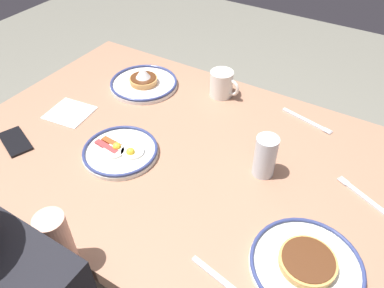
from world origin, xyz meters
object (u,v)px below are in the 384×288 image
at_px(plate_center_pancakes, 120,151).
at_px(cell_phone, 15,141).
at_px(drinking_glass, 265,158).
at_px(fork_near, 307,121).
at_px(plate_far_companion, 306,265).
at_px(fork_far, 366,198).
at_px(plate_near_main, 144,82).
at_px(coffee_mug, 222,84).
at_px(paper_napkin, 70,113).

xyz_separation_m(plate_center_pancakes, cell_phone, (0.34, 0.14, -0.01)).
bearing_deg(drinking_glass, fork_near, -95.95).
distance_m(plate_far_companion, fork_far, 0.31).
bearing_deg(fork_far, cell_phone, 18.74).
height_order(plate_near_main, plate_far_companion, plate_near_main).
height_order(coffee_mug, fork_far, coffee_mug).
bearing_deg(coffee_mug, plate_center_pancakes, 76.11).
relative_size(plate_far_companion, fork_near, 1.40).
relative_size(plate_near_main, cell_phone, 1.87).
height_order(coffee_mug, fork_near, coffee_mug).
distance_m(cell_phone, paper_napkin, 0.22).
height_order(cell_phone, fork_near, cell_phone).
distance_m(fork_near, fork_far, 0.37).
height_order(coffee_mug, cell_phone, coffee_mug).
relative_size(plate_far_companion, paper_napkin, 1.82).
bearing_deg(fork_far, paper_napkin, 8.10).
bearing_deg(fork_far, coffee_mug, -22.70).
bearing_deg(coffee_mug, fork_far, 157.30).
bearing_deg(coffee_mug, paper_napkin, 43.48).
relative_size(plate_center_pancakes, drinking_glass, 1.80).
height_order(plate_near_main, fork_near, plate_near_main).
relative_size(plate_center_pancakes, plate_far_companion, 0.89).
bearing_deg(paper_napkin, plate_near_main, -112.89).
distance_m(plate_center_pancakes, fork_far, 0.75).
xyz_separation_m(plate_far_companion, fork_near, (0.19, -0.56, -0.01)).
bearing_deg(fork_near, coffee_mug, 1.78).
bearing_deg(coffee_mug, drinking_glass, 134.99).
distance_m(paper_napkin, fork_near, 0.86).
xyz_separation_m(plate_center_pancakes, fork_far, (-0.71, -0.22, -0.01)).
distance_m(coffee_mug, fork_far, 0.65).
height_order(plate_near_main, drinking_glass, drinking_glass).
bearing_deg(fork_far, drinking_glass, 10.73).
xyz_separation_m(plate_center_pancakes, fork_near, (-0.45, -0.48, -0.01)).
xyz_separation_m(plate_far_companion, paper_napkin, (0.94, -0.16, -0.01)).
height_order(plate_near_main, coffee_mug, coffee_mug).
distance_m(plate_near_main, coffee_mug, 0.32).
bearing_deg(plate_far_companion, fork_near, -71.75).
bearing_deg(paper_napkin, coffee_mug, -136.52).
xyz_separation_m(cell_phone, fork_near, (-0.79, -0.62, -0.00)).
bearing_deg(fork_near, fork_far, 134.87).
bearing_deg(plate_far_companion, coffee_mug, -46.42).
bearing_deg(fork_near, plate_far_companion, 108.25).
bearing_deg(cell_phone, plate_far_companion, -155.80).
xyz_separation_m(cell_phone, fork_far, (-1.05, -0.36, -0.00)).
relative_size(plate_far_companion, cell_phone, 1.90).
bearing_deg(fork_near, plate_near_main, 10.47).
distance_m(plate_near_main, plate_far_companion, 0.93).
bearing_deg(coffee_mug, cell_phone, 53.30).
bearing_deg(drinking_glass, plate_center_pancakes, 21.02).
distance_m(coffee_mug, paper_napkin, 0.58).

